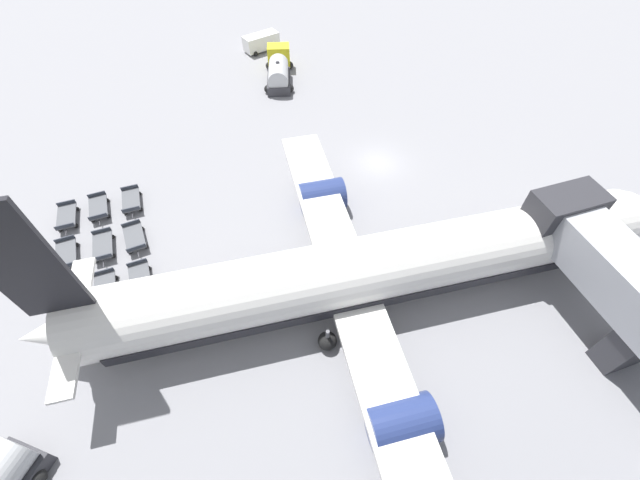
% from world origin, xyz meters
% --- Properties ---
extents(ground_plane, '(500.00, 500.00, 0.00)m').
position_xyz_m(ground_plane, '(0.00, 0.00, 0.00)').
color(ground_plane, gray).
extents(airplane, '(32.25, 41.59, 13.04)m').
position_xyz_m(airplane, '(13.18, -6.57, 2.85)').
color(airplane, white).
rests_on(airplane, ground_plane).
extents(fuel_tanker_secondary, '(7.99, 4.50, 2.96)m').
position_xyz_m(fuel_tanker_secondary, '(-17.17, -5.75, 1.26)').
color(fuel_tanker_secondary, yellow).
rests_on(fuel_tanker_secondary, ground_plane).
extents(service_van, '(3.25, 4.88, 2.00)m').
position_xyz_m(service_van, '(-25.62, -6.26, 1.09)').
color(service_van, white).
rests_on(service_van, ground_plane).
extents(baggage_dolly_row_near_col_a, '(3.59, 1.69, 0.92)m').
position_xyz_m(baggage_dolly_row_near_col_a, '(-0.05, -27.01, 0.47)').
color(baggage_dolly_row_near_col_a, '#515459').
rests_on(baggage_dolly_row_near_col_a, ground_plane).
extents(baggage_dolly_row_near_col_b, '(3.61, 1.80, 0.92)m').
position_xyz_m(baggage_dolly_row_near_col_b, '(4.08, -26.58, 0.47)').
color(baggage_dolly_row_near_col_b, '#515459').
rests_on(baggage_dolly_row_near_col_b, ground_plane).
extents(baggage_dolly_row_near_col_c, '(3.61, 1.80, 0.92)m').
position_xyz_m(baggage_dolly_row_near_col_c, '(8.53, -26.06, 0.47)').
color(baggage_dolly_row_near_col_c, '#515459').
rests_on(baggage_dolly_row_near_col_c, ground_plane).
extents(baggage_dolly_row_mid_a_col_a, '(3.60, 1.76, 0.92)m').
position_xyz_m(baggage_dolly_row_mid_a_col_a, '(-0.43, -24.62, 0.47)').
color(baggage_dolly_row_mid_a_col_a, '#515459').
rests_on(baggage_dolly_row_mid_a_col_a, ground_plane).
extents(baggage_dolly_row_mid_a_col_b, '(3.59, 1.71, 0.92)m').
position_xyz_m(baggage_dolly_row_mid_a_col_b, '(3.97, -24.00, 0.47)').
color(baggage_dolly_row_mid_a_col_b, '#515459').
rests_on(baggage_dolly_row_mid_a_col_b, ground_plane).
extents(baggage_dolly_row_mid_a_col_c, '(3.59, 1.72, 0.92)m').
position_xyz_m(baggage_dolly_row_mid_a_col_c, '(8.13, -23.58, 0.47)').
color(baggage_dolly_row_mid_a_col_c, '#515459').
rests_on(baggage_dolly_row_mid_a_col_c, ground_plane).
extents(baggage_dolly_row_mid_b_col_a, '(3.58, 1.68, 0.92)m').
position_xyz_m(baggage_dolly_row_mid_b_col_a, '(-0.56, -22.03, 0.47)').
color(baggage_dolly_row_mid_b_col_a, '#515459').
rests_on(baggage_dolly_row_mid_b_col_a, ground_plane).
extents(baggage_dolly_row_mid_b_col_b, '(3.62, 1.86, 0.92)m').
position_xyz_m(baggage_dolly_row_mid_b_col_b, '(3.77, -21.70, 0.47)').
color(baggage_dolly_row_mid_b_col_b, '#515459').
rests_on(baggage_dolly_row_mid_b_col_b, ground_plane).
extents(baggage_dolly_row_mid_b_col_c, '(3.61, 1.78, 0.92)m').
position_xyz_m(baggage_dolly_row_mid_b_col_c, '(7.93, -21.24, 0.47)').
color(baggage_dolly_row_mid_b_col_c, '#515459').
rests_on(baggage_dolly_row_mid_b_col_c, ground_plane).
extents(stand_guidance_stripe, '(1.14, 20.54, 0.01)m').
position_xyz_m(stand_guidance_stripe, '(11.16, -15.20, 0.00)').
color(stand_guidance_stripe, yellow).
rests_on(stand_guidance_stripe, ground_plane).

